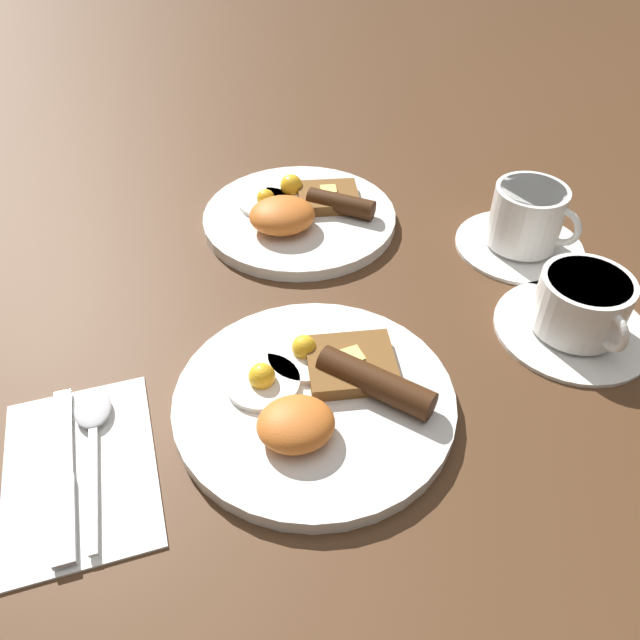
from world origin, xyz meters
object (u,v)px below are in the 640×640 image
object	(u,v)px
breakfast_plate_near	(317,397)
teacup_far	(525,224)
knife	(64,479)
breakfast_plate_far	(299,214)
spoon	(93,424)
teacup_near	(579,310)

from	to	relation	value
breakfast_plate_near	teacup_far	size ratio (longest dim) A/B	1.68
breakfast_plate_near	knife	size ratio (longest dim) A/B	1.46
breakfast_plate_near	breakfast_plate_far	bearing A→B (deg)	83.22
breakfast_plate_far	spoon	distance (m)	0.37
teacup_near	teacup_far	xyz separation A→B (m)	(0.01, 0.15, 0.01)
breakfast_plate_near	breakfast_plate_far	distance (m)	0.30
knife	spoon	distance (m)	0.06
breakfast_plate_near	spoon	xyz separation A→B (m)	(-0.20, 0.01, -0.00)
breakfast_plate_far	breakfast_plate_near	bearing A→B (deg)	-96.78
teacup_near	spoon	size ratio (longest dim) A/B	0.95
breakfast_plate_far	teacup_far	xyz separation A→B (m)	(0.26, -0.10, 0.02)
spoon	breakfast_plate_far	bearing A→B (deg)	-42.88
knife	breakfast_plate_far	bearing A→B (deg)	-42.78
teacup_far	spoon	size ratio (longest dim) A/B	0.91
breakfast_plate_near	spoon	world-z (taller)	breakfast_plate_near
breakfast_plate_near	knife	bearing A→B (deg)	-169.37
teacup_near	knife	world-z (taller)	teacup_near
teacup_near	knife	xyz separation A→B (m)	(-0.50, -0.09, -0.02)
knife	spoon	world-z (taller)	spoon
breakfast_plate_far	knife	size ratio (longest dim) A/B	1.38
breakfast_plate_far	teacup_far	world-z (taller)	teacup_far
breakfast_plate_far	teacup_near	bearing A→B (deg)	-46.18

